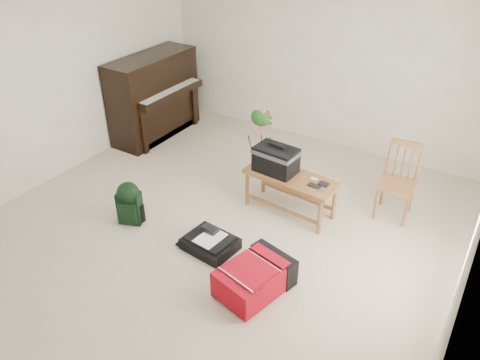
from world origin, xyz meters
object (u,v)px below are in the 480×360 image
Objects in this scene: green_backpack at (129,201)px; dining_chair at (398,182)px; piano at (155,98)px; red_suitcase at (257,275)px; black_duffel at (210,242)px; bench at (280,165)px; flower_stand at (260,145)px.

dining_chair is at bearing 13.71° from green_backpack.
red_suitcase is (3.04, -2.10, -0.44)m from piano.
piano reaches higher than green_backpack.
piano is 3.02m from black_duffel.
red_suitcase is at bearing -65.98° from bench.
flower_stand is at bearing -9.75° from piano.
bench reaches higher than green_backpack.
flower_stand is (-0.53, 0.45, -0.08)m from bench.
piano reaches higher than flower_stand.
dining_chair is 1.13× the size of red_suitcase.
bench is 1.07× the size of flower_stand.
piano reaches higher than black_duffel.
bench is at bearing -31.87° from flower_stand.
piano is 2.70m from bench.
dining_chair is (1.21, 0.62, -0.15)m from bench.
bench is at bearing -17.27° from piano.
green_backpack is at bearing -57.02° from piano.
green_backpack is 0.50× the size of flower_stand.
red_suitcase is 1.53× the size of green_backpack.
bench is 2.13× the size of green_backpack.
bench is 1.39× the size of red_suitcase.
dining_chair is 0.87× the size of flower_stand.
bench is at bearing 122.95° from red_suitcase.
green_backpack is (1.27, -1.96, -0.31)m from piano.
flower_stand is at bearing 132.95° from red_suitcase.
black_duffel is at bearing -16.17° from green_backpack.
flower_stand is at bearing 106.03° from black_duffel.
bench is 1.96× the size of black_duffel.
green_backpack is (-1.05, -0.10, 0.21)m from black_duffel.
piano is at bearing 167.23° from bench.
red_suitcase is at bearing -51.93° from flower_stand.
black_duffel is (-0.26, -1.06, -0.51)m from bench.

